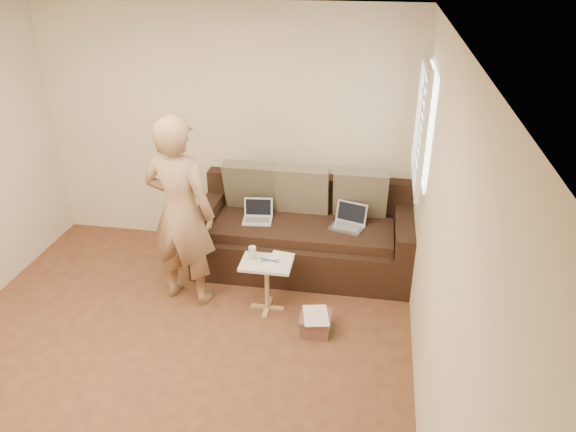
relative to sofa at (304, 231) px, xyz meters
The scene contains 17 objects.
floor 2.04m from the sofa, 116.89° to the right, with size 4.50×4.50×0.00m, color #572D20.
ceiling 2.95m from the sofa, 116.89° to the right, with size 4.50×4.50×0.00m, color white.
wall_back 1.34m from the sofa, 152.18° to the left, with size 4.00×4.00×0.00m, color beige.
wall_right 2.26m from the sofa, 58.21° to the right, with size 4.50×4.50×0.00m, color beige.
window_blinds 1.67m from the sofa, 14.68° to the right, with size 0.12×0.88×1.08m, color white, non-canonical shape.
sofa is the anchor object (origin of this frame).
pillow_left 0.74m from the sofa, 158.54° to the left, with size 0.55×0.14×0.55m, color brown, non-canonical shape.
pillow_mid 0.42m from the sofa, 103.33° to the left, with size 0.55×0.14×0.55m, color #605C44, non-canonical shape.
pillow_right 0.70m from the sofa, 22.68° to the left, with size 0.55×0.14×0.55m, color brown, non-canonical shape.
laptop_silver 0.46m from the sofa, ahead, with size 0.32×0.23×0.22m, color #B7BABC, non-canonical shape.
laptop_white 0.49m from the sofa, behind, with size 0.29×0.21×0.21m, color white, non-canonical shape.
person 1.35m from the sofa, 144.70° to the right, with size 0.67×0.45×1.83m, color #987753.
side_table 0.84m from the sofa, 106.22° to the right, with size 0.46×0.32×0.51m, color silver, non-canonical shape.
drinking_glass 0.84m from the sofa, 116.11° to the right, with size 0.07×0.07×0.12m, color silver, non-canonical shape.
scissors 0.80m from the sofa, 104.57° to the right, with size 0.18×0.10×0.02m, color silver, non-canonical shape.
paper_on_table 0.75m from the sofa, 99.13° to the right, with size 0.21×0.30×0.00m, color white, non-canonical shape.
striped_box 1.13m from the sofa, 76.06° to the right, with size 0.28×0.28×0.17m, color red, non-canonical shape.
Camera 1 is at (1.55, -3.08, 3.11)m, focal length 33.81 mm.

